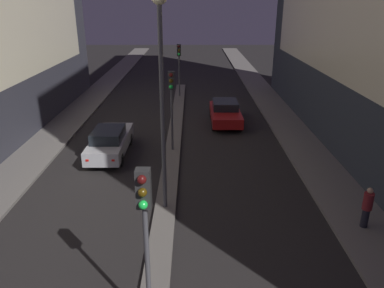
% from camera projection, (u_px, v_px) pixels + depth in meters
% --- Properties ---
extents(median_strip, '(0.81, 31.02, 0.14)m').
position_uv_depth(median_strip, '(173.00, 145.00, 20.75)').
color(median_strip, '#66605B').
rests_on(median_strip, ground).
extents(traffic_light_near, '(0.32, 0.42, 4.18)m').
position_uv_depth(traffic_light_near, '(145.00, 215.00, 8.21)').
color(traffic_light_near, '#4C4C51').
rests_on(traffic_light_near, median_strip).
extents(traffic_light_mid, '(0.32, 0.42, 4.18)m').
position_uv_depth(traffic_light_mid, '(171.00, 93.00, 18.88)').
color(traffic_light_mid, '#4C4C51').
rests_on(traffic_light_mid, median_strip).
extents(traffic_light_far, '(0.32, 0.42, 4.18)m').
position_uv_depth(traffic_light_far, '(179.00, 58.00, 29.90)').
color(traffic_light_far, '#4C4C51').
rests_on(traffic_light_far, median_strip).
extents(street_lamp, '(0.54, 0.54, 7.88)m').
position_uv_depth(street_lamp, '(161.00, 63.00, 12.55)').
color(street_lamp, '#4C4C51').
rests_on(street_lamp, median_strip).
extents(car_left_lane, '(1.72, 4.71, 1.52)m').
position_uv_depth(car_left_lane, '(110.00, 141.00, 19.37)').
color(car_left_lane, '#B2B2B7').
rests_on(car_left_lane, ground).
extents(car_right_lane, '(1.86, 4.49, 1.45)m').
position_uv_depth(car_right_lane, '(225.00, 112.00, 24.42)').
color(car_right_lane, maroon).
rests_on(car_right_lane, ground).
extents(pedestrian_on_right_sidewalk, '(0.34, 0.34, 1.53)m').
position_uv_depth(pedestrian_on_right_sidewalk, '(367.00, 207.00, 12.97)').
color(pedestrian_on_right_sidewalk, black).
rests_on(pedestrian_on_right_sidewalk, sidewalk_right).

